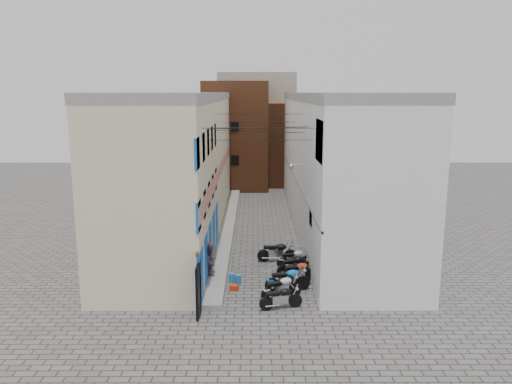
{
  "coord_description": "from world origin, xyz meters",
  "views": [
    {
      "loc": [
        -0.21,
        -19.54,
        9.02
      ],
      "look_at": [
        -0.14,
        10.46,
        3.0
      ],
      "focal_mm": 35.0,
      "sensor_mm": 36.0,
      "label": 1
    }
  ],
  "objects_px": {
    "motorcycle_g": "(277,251)",
    "red_crate": "(234,288)",
    "motorcycle_c": "(288,278)",
    "water_jug_far": "(232,278)",
    "motorcycle_e": "(296,264)",
    "motorcycle_a": "(281,297)",
    "motorcycle_d": "(299,271)",
    "water_jug_near": "(238,280)",
    "person_b": "(210,261)",
    "person_a": "(211,258)",
    "motorcycle_b": "(282,286)",
    "motorcycle_f": "(295,258)"
  },
  "relations": [
    {
      "from": "motorcycle_g",
      "to": "red_crate",
      "type": "bearing_deg",
      "value": -28.73
    },
    {
      "from": "motorcycle_c",
      "to": "person_b",
      "type": "distance_m",
      "value": 3.84
    },
    {
      "from": "motorcycle_d",
      "to": "water_jug_near",
      "type": "distance_m",
      "value": 2.95
    },
    {
      "from": "motorcycle_e",
      "to": "water_jug_far",
      "type": "bearing_deg",
      "value": -96.71
    },
    {
      "from": "motorcycle_f",
      "to": "red_crate",
      "type": "relative_size",
      "value": 4.8
    },
    {
      "from": "person_a",
      "to": "water_jug_far",
      "type": "bearing_deg",
      "value": -108.43
    },
    {
      "from": "motorcycle_d",
      "to": "water_jug_near",
      "type": "bearing_deg",
      "value": -99.57
    },
    {
      "from": "red_crate",
      "to": "water_jug_near",
      "type": "bearing_deg",
      "value": 78.19
    },
    {
      "from": "person_a",
      "to": "red_crate",
      "type": "relative_size",
      "value": 3.93
    },
    {
      "from": "motorcycle_a",
      "to": "person_b",
      "type": "relative_size",
      "value": 1.18
    },
    {
      "from": "motorcycle_b",
      "to": "motorcycle_e",
      "type": "bearing_deg",
      "value": 137.99
    },
    {
      "from": "motorcycle_g",
      "to": "red_crate",
      "type": "height_order",
      "value": "motorcycle_g"
    },
    {
      "from": "motorcycle_d",
      "to": "red_crate",
      "type": "relative_size",
      "value": 4.76
    },
    {
      "from": "water_jug_near",
      "to": "motorcycle_f",
      "type": "bearing_deg",
      "value": 38.18
    },
    {
      "from": "motorcycle_a",
      "to": "red_crate",
      "type": "bearing_deg",
      "value": -148.26
    },
    {
      "from": "motorcycle_d",
      "to": "motorcycle_c",
      "type": "bearing_deg",
      "value": -43.24
    },
    {
      "from": "water_jug_far",
      "to": "person_a",
      "type": "bearing_deg",
      "value": 149.34
    },
    {
      "from": "motorcycle_f",
      "to": "water_jug_far",
      "type": "height_order",
      "value": "motorcycle_f"
    },
    {
      "from": "motorcycle_d",
      "to": "person_b",
      "type": "height_order",
      "value": "person_b"
    },
    {
      "from": "water_jug_near",
      "to": "red_crate",
      "type": "height_order",
      "value": "water_jug_near"
    },
    {
      "from": "motorcycle_d",
      "to": "motorcycle_g",
      "type": "distance_m",
      "value": 3.01
    },
    {
      "from": "motorcycle_e",
      "to": "person_b",
      "type": "xyz_separation_m",
      "value": [
        -4.17,
        -0.85,
        0.45
      ]
    },
    {
      "from": "person_b",
      "to": "motorcycle_f",
      "type": "bearing_deg",
      "value": -31.6
    },
    {
      "from": "motorcycle_e",
      "to": "red_crate",
      "type": "relative_size",
      "value": 5.13
    },
    {
      "from": "motorcycle_e",
      "to": "red_crate",
      "type": "distance_m",
      "value": 3.58
    },
    {
      "from": "motorcycle_b",
      "to": "water_jug_near",
      "type": "distance_m",
      "value": 2.64
    },
    {
      "from": "motorcycle_a",
      "to": "motorcycle_g",
      "type": "xyz_separation_m",
      "value": [
        0.09,
        5.97,
        0.07
      ]
    },
    {
      "from": "motorcycle_d",
      "to": "motorcycle_g",
      "type": "bearing_deg",
      "value": -178.44
    },
    {
      "from": "person_a",
      "to": "person_b",
      "type": "distance_m",
      "value": 0.51
    },
    {
      "from": "motorcycle_c",
      "to": "motorcycle_g",
      "type": "xyz_separation_m",
      "value": [
        -0.31,
        4.06,
        -0.0
      ]
    },
    {
      "from": "motorcycle_e",
      "to": "person_a",
      "type": "xyz_separation_m",
      "value": [
        -4.17,
        -0.34,
        0.44
      ]
    },
    {
      "from": "motorcycle_a",
      "to": "water_jug_near",
      "type": "height_order",
      "value": "motorcycle_a"
    },
    {
      "from": "motorcycle_g",
      "to": "person_a",
      "type": "height_order",
      "value": "person_a"
    },
    {
      "from": "motorcycle_e",
      "to": "motorcycle_g",
      "type": "bearing_deg",
      "value": 178.71
    },
    {
      "from": "motorcycle_g",
      "to": "water_jug_near",
      "type": "bearing_deg",
      "value": -32.14
    },
    {
      "from": "motorcycle_d",
      "to": "person_b",
      "type": "distance_m",
      "value": 4.28
    },
    {
      "from": "water_jug_near",
      "to": "motorcycle_g",
      "type": "bearing_deg",
      "value": 58.2
    },
    {
      "from": "water_jug_near",
      "to": "motorcycle_c",
      "type": "bearing_deg",
      "value": -20.3
    },
    {
      "from": "motorcycle_a",
      "to": "motorcycle_d",
      "type": "height_order",
      "value": "motorcycle_d"
    },
    {
      "from": "motorcycle_c",
      "to": "water_jug_far",
      "type": "xyz_separation_m",
      "value": [
        -2.62,
        1.05,
        -0.39
      ]
    },
    {
      "from": "water_jug_far",
      "to": "motorcycle_d",
      "type": "bearing_deg",
      "value": 2.6
    },
    {
      "from": "motorcycle_c",
      "to": "motorcycle_d",
      "type": "distance_m",
      "value": 1.34
    },
    {
      "from": "water_jug_near",
      "to": "motorcycle_a",
      "type": "bearing_deg",
      "value": -55.54
    },
    {
      "from": "water_jug_far",
      "to": "motorcycle_f",
      "type": "bearing_deg",
      "value": 32.87
    },
    {
      "from": "motorcycle_e",
      "to": "person_a",
      "type": "bearing_deg",
      "value": -108.74
    },
    {
      "from": "motorcycle_g",
      "to": "motorcycle_e",
      "type": "bearing_deg",
      "value": 21.79
    },
    {
      "from": "person_a",
      "to": "motorcycle_c",
      "type": "bearing_deg",
      "value": -102.17
    },
    {
      "from": "motorcycle_d",
      "to": "motorcycle_b",
      "type": "bearing_deg",
      "value": -40.62
    },
    {
      "from": "person_a",
      "to": "person_b",
      "type": "height_order",
      "value": "person_b"
    },
    {
      "from": "motorcycle_b",
      "to": "water_jug_far",
      "type": "relative_size",
      "value": 4.27
    }
  ]
}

